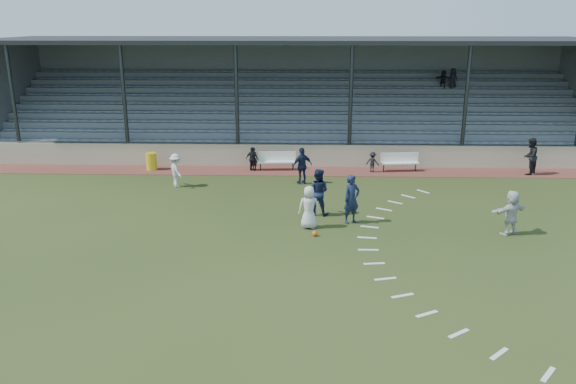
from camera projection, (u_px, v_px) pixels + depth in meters
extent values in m
plane|color=#2D3917|center=(286.00, 249.00, 19.40)|extent=(90.00, 90.00, 0.00)
cube|color=brown|center=(293.00, 171.00, 29.43)|extent=(34.00, 2.00, 0.02)
cube|color=#C2B195|center=(293.00, 155.00, 30.26)|extent=(34.00, 0.18, 1.20)
cube|color=white|center=(277.00, 162.00, 29.45)|extent=(2.02, 0.53, 0.06)
cube|color=white|center=(277.00, 157.00, 29.59)|extent=(2.00, 0.19, 0.54)
cylinder|color=#292C30|center=(261.00, 166.00, 29.49)|extent=(0.06, 0.06, 0.40)
cylinder|color=#292C30|center=(293.00, 166.00, 29.55)|extent=(0.06, 0.06, 0.40)
cube|color=white|center=(400.00, 163.00, 29.22)|extent=(2.03, 0.63, 0.06)
cube|color=white|center=(399.00, 158.00, 29.36)|extent=(1.99, 0.29, 0.54)
cylinder|color=#292C30|center=(384.00, 168.00, 29.22)|extent=(0.06, 0.06, 0.40)
cylinder|color=#292C30|center=(415.00, 167.00, 29.35)|extent=(0.06, 0.06, 0.40)
cylinder|color=gold|center=(151.00, 161.00, 29.58)|extent=(0.56, 0.56, 0.89)
sphere|color=#E85C0D|center=(315.00, 233.00, 20.54)|extent=(0.20, 0.20, 0.20)
imported|color=silver|center=(309.00, 207.00, 21.15)|extent=(0.81, 0.53, 1.65)
imported|color=#161E3C|center=(352.00, 199.00, 21.64)|extent=(0.84, 0.76, 1.93)
imported|color=#161E3C|center=(318.00, 192.00, 22.61)|extent=(1.09, 0.95, 1.91)
imported|color=silver|center=(176.00, 170.00, 26.49)|extent=(1.05, 1.18, 1.59)
imported|color=#161E3C|center=(302.00, 166.00, 26.94)|extent=(1.12, 0.86, 1.77)
imported|color=silver|center=(511.00, 213.00, 20.52)|extent=(1.62, 1.12, 1.68)
imported|color=black|center=(530.00, 156.00, 28.51)|extent=(1.14, 1.16, 1.88)
imported|color=black|center=(253.00, 158.00, 29.49)|extent=(0.47, 0.34, 1.21)
imported|color=black|center=(252.00, 159.00, 29.29)|extent=(0.79, 0.55, 1.25)
imported|color=black|center=(373.00, 162.00, 29.06)|extent=(0.79, 0.63, 1.06)
cube|color=slate|center=(294.00, 153.00, 30.79)|extent=(34.00, 0.80, 1.20)
cube|color=slate|center=(294.00, 141.00, 30.70)|extent=(33.00, 0.28, 0.10)
cube|color=slate|center=(294.00, 146.00, 31.50)|extent=(34.00, 0.80, 1.60)
cube|color=slate|center=(294.00, 131.00, 31.34)|extent=(33.00, 0.28, 0.10)
cube|color=slate|center=(294.00, 140.00, 32.20)|extent=(34.00, 0.80, 2.00)
cube|color=slate|center=(294.00, 122.00, 31.99)|extent=(33.00, 0.28, 0.10)
cube|color=slate|center=(294.00, 134.00, 32.91)|extent=(34.00, 0.80, 2.40)
cube|color=slate|center=(295.00, 112.00, 32.64)|extent=(33.00, 0.28, 0.10)
cube|color=slate|center=(295.00, 128.00, 33.61)|extent=(34.00, 0.80, 2.80)
cube|color=slate|center=(295.00, 104.00, 33.29)|extent=(33.00, 0.28, 0.10)
cube|color=slate|center=(295.00, 122.00, 34.32)|extent=(34.00, 0.80, 3.20)
cube|color=slate|center=(295.00, 95.00, 33.93)|extent=(33.00, 0.28, 0.10)
cube|color=slate|center=(295.00, 117.00, 35.03)|extent=(34.00, 0.80, 3.60)
cube|color=slate|center=(295.00, 87.00, 34.58)|extent=(33.00, 0.28, 0.10)
cube|color=slate|center=(296.00, 112.00, 35.73)|extent=(34.00, 0.80, 4.00)
cube|color=slate|center=(296.00, 79.00, 35.23)|extent=(33.00, 0.28, 0.10)
cube|color=slate|center=(296.00, 107.00, 36.44)|extent=(34.00, 0.80, 4.40)
cube|color=slate|center=(296.00, 72.00, 35.88)|extent=(33.00, 0.28, 0.10)
cube|color=slate|center=(296.00, 90.00, 36.72)|extent=(34.00, 0.40, 6.40)
cube|color=slate|center=(16.00, 96.00, 33.79)|extent=(0.30, 7.80, 6.40)
cube|color=black|center=(295.00, 40.00, 32.03)|extent=(34.60, 9.00, 0.22)
cylinder|color=#292C30|center=(14.00, 105.00, 30.04)|extent=(0.20, 0.20, 6.50)
cylinder|color=#292C30|center=(125.00, 105.00, 29.86)|extent=(0.20, 0.20, 6.50)
cylinder|color=#292C30|center=(237.00, 106.00, 29.68)|extent=(0.20, 0.20, 6.50)
cylinder|color=#292C30|center=(350.00, 106.00, 29.49)|extent=(0.20, 0.20, 6.50)
cylinder|color=#292C30|center=(465.00, 107.00, 29.31)|extent=(0.20, 0.20, 6.50)
cylinder|color=#292C30|center=(293.00, 144.00, 30.07)|extent=(34.00, 0.05, 0.05)
imported|color=black|center=(453.00, 78.00, 34.07)|extent=(0.68, 0.53, 1.22)
imported|color=black|center=(443.00, 79.00, 34.10)|extent=(1.07, 0.71, 1.11)
cube|color=silver|center=(423.00, 191.00, 25.91)|extent=(0.54, 0.61, 0.01)
cube|color=silver|center=(408.00, 196.00, 25.19)|extent=(0.59, 0.56, 0.01)
cube|color=silver|center=(395.00, 202.00, 24.36)|extent=(0.64, 0.51, 0.01)
cube|color=silver|center=(384.00, 209.00, 23.46)|extent=(0.67, 0.44, 0.01)
cube|color=silver|center=(375.00, 217.00, 22.49)|extent=(0.70, 0.37, 0.01)
cube|color=silver|center=(370.00, 227.00, 21.46)|extent=(0.71, 0.29, 0.01)
cube|color=silver|center=(367.00, 238.00, 20.40)|extent=(0.71, 0.21, 0.01)
cube|color=silver|center=(368.00, 250.00, 19.31)|extent=(0.70, 0.12, 0.01)
cube|color=silver|center=(374.00, 264.00, 18.22)|extent=(0.71, 0.21, 0.01)
cube|color=silver|center=(385.00, 279.00, 17.15)|extent=(0.71, 0.29, 0.01)
cube|color=silver|center=(403.00, 296.00, 16.10)|extent=(0.70, 0.37, 0.01)
cube|color=silver|center=(427.00, 314.00, 15.10)|extent=(0.67, 0.44, 0.01)
cube|color=silver|center=(459.00, 333.00, 14.15)|extent=(0.64, 0.51, 0.01)
cube|color=silver|center=(499.00, 354.00, 13.29)|extent=(0.59, 0.56, 0.01)
cube|color=silver|center=(548.00, 374.00, 12.51)|extent=(0.54, 0.61, 0.01)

